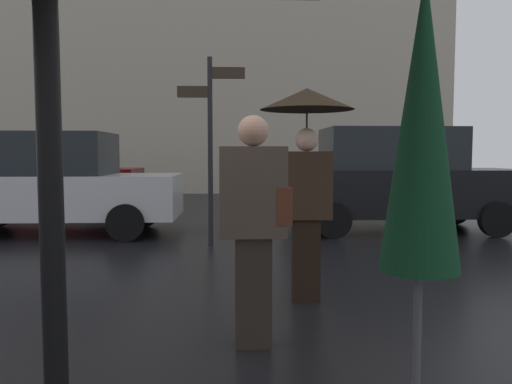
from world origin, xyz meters
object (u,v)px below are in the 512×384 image
at_px(pedestrian_with_bag, 255,217).
at_px(parked_car_left, 45,175).
at_px(folded_patio_umbrella_far, 422,144).
at_px(parked_car_distant, 397,179).
at_px(street_signpost, 211,132).
at_px(pedestrian_with_umbrella, 307,143).
at_px(parked_car_right, 50,183).

relative_size(pedestrian_with_bag, parked_car_left, 0.39).
height_order(pedestrian_with_bag, parked_car_left, parked_car_left).
distance_m(folded_patio_umbrella_far, parked_car_left, 12.41).
xyz_separation_m(parked_car_left, parked_car_distant, (8.00, -3.42, 0.05)).
relative_size(pedestrian_with_bag, street_signpost, 0.59).
xyz_separation_m(folded_patio_umbrella_far, pedestrian_with_umbrella, (-0.08, 2.93, 0.07)).
distance_m(parked_car_right, street_signpost, 3.44).
bearing_deg(parked_car_left, folded_patio_umbrella_far, 106.01).
relative_size(pedestrian_with_bag, parked_car_distant, 0.39).
relative_size(pedestrian_with_bag, parked_car_right, 0.39).
bearing_deg(parked_car_distant, street_signpost, -169.87).
relative_size(pedestrian_with_umbrella, pedestrian_with_bag, 1.20).
bearing_deg(street_signpost, parked_car_distant, 23.24).
height_order(parked_car_right, street_signpost, street_signpost).
distance_m(parked_car_left, parked_car_right, 3.86).
height_order(folded_patio_umbrella_far, parked_car_right, folded_patio_umbrella_far).
bearing_deg(pedestrian_with_umbrella, parked_car_left, 4.59).
bearing_deg(parked_car_distant, pedestrian_with_umbrella, -130.50).
bearing_deg(street_signpost, parked_car_left, 132.11).
bearing_deg(street_signpost, parked_car_right, 156.20).
bearing_deg(pedestrian_with_umbrella, folded_patio_umbrella_far, 151.57).
xyz_separation_m(pedestrian_with_umbrella, pedestrian_with_bag, (-0.56, -1.20, -0.59)).
bearing_deg(parked_car_left, pedestrian_with_bag, 107.22).
bearing_deg(pedestrian_with_bag, parked_car_distant, 178.28).
relative_size(folded_patio_umbrella_far, parked_car_right, 0.49).
relative_size(parked_car_left, parked_car_right, 1.00).
height_order(parked_car_distant, street_signpost, street_signpost).
xyz_separation_m(pedestrian_with_bag, parked_car_distant, (2.99, 5.87, -0.01)).
height_order(folded_patio_umbrella_far, street_signpost, street_signpost).
bearing_deg(folded_patio_umbrella_far, parked_car_distant, 72.85).
xyz_separation_m(parked_car_left, street_signpost, (4.46, -4.94, 0.89)).
height_order(pedestrian_with_bag, street_signpost, street_signpost).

